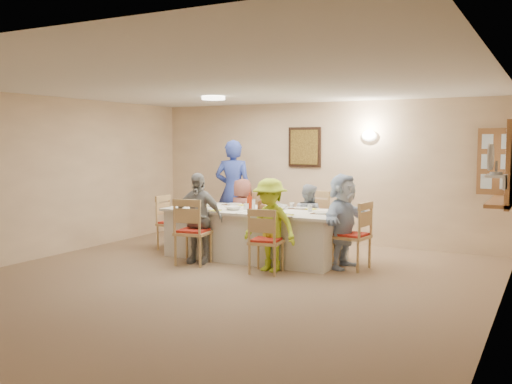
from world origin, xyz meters
The scene contains 49 objects.
ground centered at (0.00, 0.00, 0.00)m, with size 7.00×7.00×0.00m, color #977C5C.
room_walls centered at (0.00, 0.00, 1.51)m, with size 7.00×7.00×7.00m.
wall_picture centered at (-0.30, 3.46, 1.70)m, with size 0.62×0.05×0.72m.
wall_sconce centered at (0.90, 3.44, 1.90)m, with size 0.26×0.09×0.18m, color white.
ceiling_light centered at (-1.00, 1.50, 2.47)m, with size 0.36×0.36×0.05m, color white.
serving_hatch centered at (3.21, 2.40, 1.50)m, with size 0.06×1.50×1.15m, color #966236.
hatch_sill centered at (3.09, 2.40, 0.97)m, with size 0.30×1.50×0.05m, color #966236.
shutter_door centered at (2.95, 3.16, 1.50)m, with size 0.55×0.04×1.00m, color #966236.
fan_shelf centered at (3.13, 1.05, 1.40)m, with size 0.22×0.36×0.03m, color white.
desk_fan centered at (3.10, 1.05, 1.55)m, with size 0.30×0.30×0.28m, color #A5A5A8, non-canonical shape.
dining_table centered at (-0.33, 1.61, 0.38)m, with size 2.76×1.17×0.76m, color beige.
chair_back_left centered at (-0.93, 2.41, 0.46)m, with size 0.44×0.44×0.93m, color tan, non-canonical shape.
chair_back_right centered at (0.27, 2.41, 0.50)m, with size 0.48×0.48×1.01m, color tan, non-canonical shape.
chair_front_left centered at (-0.93, 0.81, 0.49)m, with size 0.47×0.47×0.99m, color tan, non-canonical shape.
chair_front_right centered at (0.27, 0.81, 0.45)m, with size 0.43×0.43×0.91m, color tan, non-canonical shape.
chair_left_end centered at (-1.88, 1.61, 0.45)m, with size 0.44×0.44×0.91m, color tan, non-canonical shape.
chair_right_end centered at (1.22, 1.61, 0.48)m, with size 0.46×0.46×0.97m, color tan, non-canonical shape.
diner_back_left centered at (-0.93, 2.29, 0.59)m, with size 0.64×0.48×1.18m, color brown.
diner_back_right centered at (0.27, 2.29, 0.56)m, with size 0.62×0.52×1.13m, color #9BA3B5.
diner_front_left centered at (-0.93, 0.93, 0.67)m, with size 0.83×0.45×1.34m, color gray.
diner_front_right centered at (0.27, 0.93, 0.65)m, with size 0.90×0.60×1.29m, color #C3E72A.
diner_right_end centered at (1.09, 1.61, 0.68)m, with size 0.56×1.29×1.35m, color #CBE0FF.
caregiver centered at (-1.38, 2.76, 0.92)m, with size 0.76×0.61×1.83m, color #2F42A3.
placemat_fl centered at (-0.93, 1.19, 0.76)m, with size 0.36×0.27×0.01m, color #472B19.
plate_fl centered at (-0.93, 1.19, 0.77)m, with size 0.25×0.25×0.02m, color white.
napkin_fl centered at (-0.75, 1.14, 0.77)m, with size 0.15×0.15×0.01m, color yellow.
placemat_fr centered at (0.27, 1.19, 0.76)m, with size 0.36×0.27×0.01m, color #472B19.
plate_fr centered at (0.27, 1.19, 0.77)m, with size 0.26×0.26×0.02m, color white.
napkin_fr centered at (0.45, 1.14, 0.77)m, with size 0.13×0.13×0.01m, color yellow.
placemat_bl centered at (-0.93, 2.03, 0.76)m, with size 0.36×0.27×0.01m, color #472B19.
plate_bl centered at (-0.93, 2.03, 0.77)m, with size 0.25×0.25×0.02m, color white.
napkin_bl centered at (-0.75, 1.98, 0.77)m, with size 0.14×0.14×0.01m, color yellow.
placemat_br centered at (0.27, 2.03, 0.76)m, with size 0.36×0.26×0.01m, color #472B19.
plate_br centered at (0.27, 2.03, 0.77)m, with size 0.23×0.23×0.01m, color white.
napkin_br centered at (0.45, 1.98, 0.77)m, with size 0.15×0.15×0.01m, color yellow.
placemat_le centered at (-1.43, 1.61, 0.76)m, with size 0.33×0.24×0.01m, color #472B19.
plate_le centered at (-1.43, 1.61, 0.77)m, with size 0.25×0.25×0.02m, color white.
napkin_le centered at (-1.25, 1.56, 0.77)m, with size 0.13×0.13×0.01m, color yellow.
placemat_re centered at (0.79, 1.61, 0.76)m, with size 0.33×0.24×0.01m, color #472B19.
plate_re centered at (0.79, 1.61, 0.77)m, with size 0.26×0.26×0.02m, color white.
napkin_re centered at (0.97, 1.56, 0.77)m, with size 0.14×0.14×0.01m, color yellow.
teacup_a centered at (-1.12, 1.30, 0.80)m, with size 0.15×0.15×0.09m, color white.
teacup_b centered at (0.06, 2.13, 0.80)m, with size 0.11×0.11×0.08m, color white.
bowl_a centered at (-0.59, 1.39, 0.79)m, with size 0.30×0.30×0.06m, color white.
bowl_b centered at (0.00, 1.85, 0.79)m, with size 0.23×0.23×0.06m, color white.
condiment_ketchup centered at (-0.43, 1.62, 0.89)m, with size 0.12×0.12×0.26m, color #9E250D.
condiment_brown centered at (-0.25, 1.64, 0.85)m, with size 0.10×0.10×0.18m, color #593217.
condiment_malt centered at (-0.17, 1.58, 0.83)m, with size 0.15×0.15×0.14m, color #593217.
drinking_glass centered at (-0.48, 1.66, 0.82)m, with size 0.07×0.07×0.10m, color silver.
Camera 1 is at (3.75, -6.07, 1.79)m, focal length 40.00 mm.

